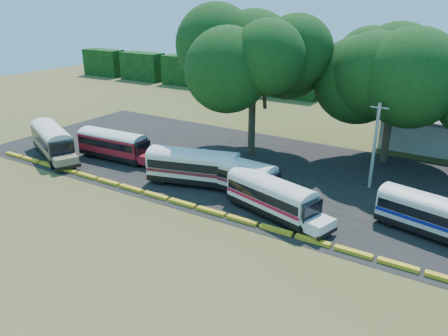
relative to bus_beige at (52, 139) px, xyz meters
The scene contains 13 objects.
ground 21.96m from the bus_beige, ahead, with size 160.00×160.00×0.00m, color #3E4E1A.
asphalt_strip 24.26m from the bus_beige, 20.80° to the left, with size 64.00×24.00×0.02m, color black.
curb 21.81m from the bus_beige, ahead, with size 53.70×0.45×0.30m.
treeline_backdrop 49.55m from the bus_beige, 64.15° to the left, with size 130.00×4.00×6.00m.
bus_beige is the anchor object (origin of this frame).
bus_red 7.26m from the bus_beige, 24.72° to the left, with size 10.05×3.03×3.26m.
bus_cream_west 18.52m from the bus_beige, ahead, with size 10.95×5.34×3.50m.
bus_cream_east 22.70m from the bus_beige, ahead, with size 10.08×3.23×3.26m.
bus_white_red 27.59m from the bus_beige, ahead, with size 10.05×4.99×3.21m.
bus_white_blue 39.47m from the bus_beige, ahead, with size 9.83×4.35×3.14m.
tree_west 24.46m from the bus_beige, 34.89° to the left, with size 12.40×12.40×15.99m.
tree_center 37.99m from the bus_beige, 29.43° to the left, with size 12.36×12.36×14.83m.
utility_pole 34.50m from the bus_beige, 17.05° to the left, with size 1.60×0.30×8.16m.
Camera 1 is at (19.80, -26.26, 16.64)m, focal length 35.00 mm.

